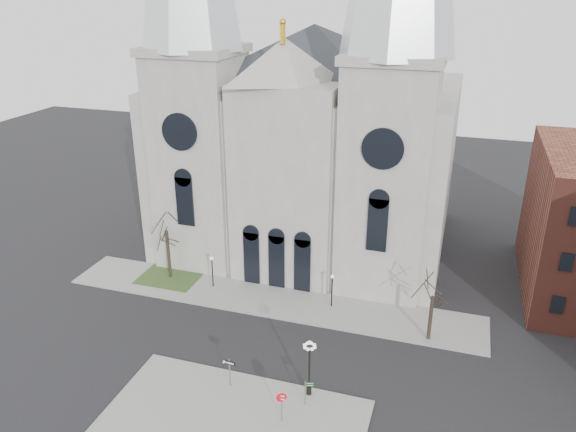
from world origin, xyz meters
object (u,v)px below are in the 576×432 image
(stop_sign, at_px, (282,400))
(street_name_sign, at_px, (306,391))
(globe_lamp, at_px, (309,361))
(one_way_sign, at_px, (230,368))

(stop_sign, xyz_separation_m, street_name_sign, (1.16, 2.06, -0.55))
(stop_sign, height_order, globe_lamp, globe_lamp)
(globe_lamp, relative_size, one_way_sign, 1.98)
(globe_lamp, xyz_separation_m, one_way_sign, (-5.84, -0.88, -1.34))
(one_way_sign, bearing_deg, globe_lamp, 12.86)
(one_way_sign, height_order, street_name_sign, one_way_sign)
(street_name_sign, bearing_deg, globe_lamp, 80.28)
(one_way_sign, xyz_separation_m, street_name_sign, (5.96, -0.26, -0.35))
(globe_lamp, distance_m, street_name_sign, 2.04)
(stop_sign, bearing_deg, street_name_sign, 58.40)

